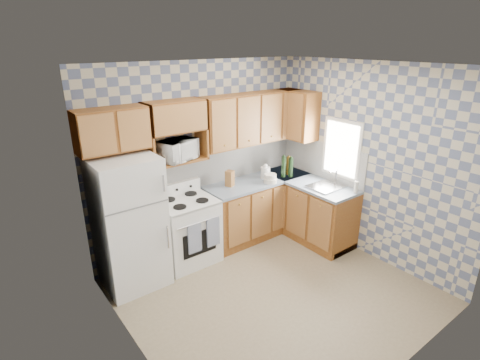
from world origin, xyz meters
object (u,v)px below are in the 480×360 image
at_px(refrigerator, 129,223).
at_px(microwave, 178,150).
at_px(electric_kettle, 265,173).
at_px(stove_body, 187,231).

bearing_deg(refrigerator, microwave, 12.24).
relative_size(microwave, electric_kettle, 2.69).
bearing_deg(microwave, refrigerator, 173.88).
relative_size(refrigerator, microwave, 3.41).
bearing_deg(stove_body, electric_kettle, -0.17).
distance_m(refrigerator, microwave, 1.12).
xyz_separation_m(stove_body, electric_kettle, (1.41, -0.00, 0.56)).
xyz_separation_m(microwave, electric_kettle, (1.41, -0.15, -0.57)).
bearing_deg(stove_body, microwave, 87.86).
height_order(microwave, electric_kettle, microwave).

